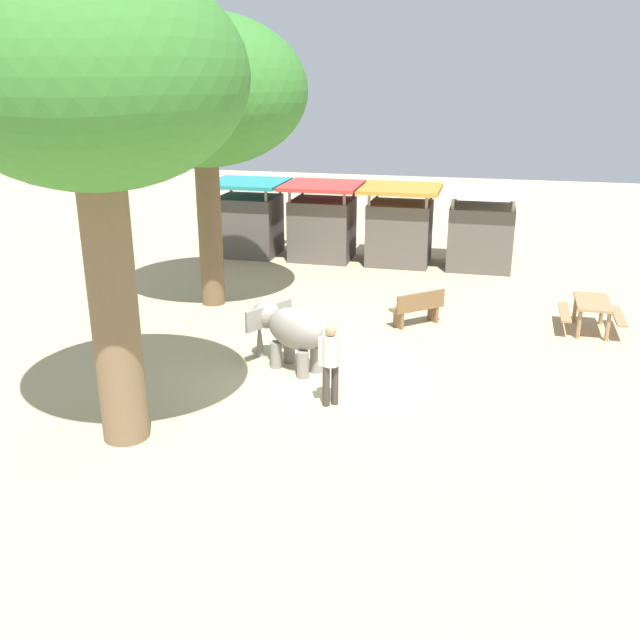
{
  "coord_description": "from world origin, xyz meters",
  "views": [
    {
      "loc": [
        3.12,
        -13.24,
        5.99
      ],
      "look_at": [
        -0.29,
        1.0,
        0.8
      ],
      "focal_mm": 39.37,
      "sensor_mm": 36.0,
      "label": 1
    }
  ],
  "objects_px": {
    "shade_tree_secondary": "(91,86)",
    "picnic_table_near": "(592,308)",
    "market_stall_white": "(481,233)",
    "person_handler": "(331,359)",
    "market_stall_orange": "(400,229)",
    "elephant": "(289,329)",
    "market_stall_teal": "(249,222)",
    "wooden_bench": "(418,307)",
    "market_stall_red": "(322,225)",
    "shade_tree_main": "(203,93)"
  },
  "relations": [
    {
      "from": "shade_tree_secondary",
      "to": "picnic_table_near",
      "type": "bearing_deg",
      "value": 41.26
    },
    {
      "from": "market_stall_white",
      "to": "person_handler",
      "type": "bearing_deg",
      "value": -102.98
    },
    {
      "from": "market_stall_orange",
      "to": "elephant",
      "type": "bearing_deg",
      "value": -97.09
    },
    {
      "from": "person_handler",
      "to": "market_stall_teal",
      "type": "bearing_deg",
      "value": -10.29
    },
    {
      "from": "person_handler",
      "to": "wooden_bench",
      "type": "xyz_separation_m",
      "value": [
        1.14,
        4.85,
        -0.48
      ]
    },
    {
      "from": "shade_tree_secondary",
      "to": "picnic_table_near",
      "type": "relative_size",
      "value": 4.97
    },
    {
      "from": "wooden_bench",
      "to": "market_stall_white",
      "type": "bearing_deg",
      "value": 35.8
    },
    {
      "from": "market_stall_red",
      "to": "market_stall_white",
      "type": "xyz_separation_m",
      "value": [
        5.2,
        0.0,
        0.0
      ]
    },
    {
      "from": "market_stall_teal",
      "to": "market_stall_white",
      "type": "distance_m",
      "value": 7.8
    },
    {
      "from": "elephant",
      "to": "picnic_table_near",
      "type": "height_order",
      "value": "elephant"
    },
    {
      "from": "person_handler",
      "to": "shade_tree_secondary",
      "type": "height_order",
      "value": "shade_tree_secondary"
    },
    {
      "from": "shade_tree_main",
      "to": "shade_tree_secondary",
      "type": "xyz_separation_m",
      "value": [
        1.3,
        -7.36,
        0.29
      ]
    },
    {
      "from": "picnic_table_near",
      "to": "market_stall_orange",
      "type": "relative_size",
      "value": 0.61
    },
    {
      "from": "wooden_bench",
      "to": "market_stall_red",
      "type": "relative_size",
      "value": 0.52
    },
    {
      "from": "shade_tree_main",
      "to": "market_stall_teal",
      "type": "height_order",
      "value": "shade_tree_main"
    },
    {
      "from": "elephant",
      "to": "person_handler",
      "type": "relative_size",
      "value": 1.17
    },
    {
      "from": "shade_tree_secondary",
      "to": "picnic_table_near",
      "type": "xyz_separation_m",
      "value": [
        8.46,
        7.43,
        -5.2
      ]
    },
    {
      "from": "shade_tree_main",
      "to": "picnic_table_near",
      "type": "distance_m",
      "value": 10.93
    },
    {
      "from": "elephant",
      "to": "shade_tree_secondary",
      "type": "height_order",
      "value": "shade_tree_secondary"
    },
    {
      "from": "elephant",
      "to": "person_handler",
      "type": "distance_m",
      "value": 2.01
    },
    {
      "from": "market_stall_red",
      "to": "elephant",
      "type": "bearing_deg",
      "value": -81.1
    },
    {
      "from": "shade_tree_main",
      "to": "market_stall_white",
      "type": "xyz_separation_m",
      "value": [
        6.97,
        5.48,
        -4.36
      ]
    },
    {
      "from": "elephant",
      "to": "market_stall_teal",
      "type": "bearing_deg",
      "value": -37.08
    },
    {
      "from": "elephant",
      "to": "picnic_table_near",
      "type": "distance_m",
      "value": 7.59
    },
    {
      "from": "market_stall_white",
      "to": "elephant",
      "type": "bearing_deg",
      "value": -112.07
    },
    {
      "from": "person_handler",
      "to": "shade_tree_secondary",
      "type": "distance_m",
      "value": 6.14
    },
    {
      "from": "shade_tree_secondary",
      "to": "market_stall_white",
      "type": "xyz_separation_m",
      "value": [
        5.67,
        12.84,
        -4.65
      ]
    },
    {
      "from": "person_handler",
      "to": "market_stall_white",
      "type": "xyz_separation_m",
      "value": [
        2.49,
        10.82,
        0.19
      ]
    },
    {
      "from": "person_handler",
      "to": "market_stall_orange",
      "type": "distance_m",
      "value": 10.82
    },
    {
      "from": "shade_tree_secondary",
      "to": "market_stall_white",
      "type": "relative_size",
      "value": 3.02
    },
    {
      "from": "picnic_table_near",
      "to": "market_stall_white",
      "type": "distance_m",
      "value": 6.12
    },
    {
      "from": "shade_tree_main",
      "to": "market_stall_orange",
      "type": "distance_m",
      "value": 8.25
    },
    {
      "from": "elephant",
      "to": "market_stall_red",
      "type": "bearing_deg",
      "value": -51.81
    },
    {
      "from": "picnic_table_near",
      "to": "market_stall_red",
      "type": "xyz_separation_m",
      "value": [
        -7.99,
        5.41,
        0.55
      ]
    },
    {
      "from": "market_stall_orange",
      "to": "market_stall_white",
      "type": "bearing_deg",
      "value": 0.0
    },
    {
      "from": "person_handler",
      "to": "market_stall_orange",
      "type": "bearing_deg",
      "value": -35.86
    },
    {
      "from": "market_stall_red",
      "to": "market_stall_teal",
      "type": "bearing_deg",
      "value": 180.0
    },
    {
      "from": "market_stall_red",
      "to": "market_stall_white",
      "type": "distance_m",
      "value": 5.2
    },
    {
      "from": "market_stall_teal",
      "to": "shade_tree_secondary",
      "type": "bearing_deg",
      "value": -80.58
    },
    {
      "from": "market_stall_red",
      "to": "picnic_table_near",
      "type": "bearing_deg",
      "value": -34.12
    },
    {
      "from": "market_stall_teal",
      "to": "market_stall_orange",
      "type": "relative_size",
      "value": 1.0
    },
    {
      "from": "elephant",
      "to": "market_stall_red",
      "type": "distance_m",
      "value": 9.37
    },
    {
      "from": "market_stall_red",
      "to": "market_stall_orange",
      "type": "xyz_separation_m",
      "value": [
        2.6,
        0.0,
        0.0
      ]
    },
    {
      "from": "picnic_table_near",
      "to": "market_stall_orange",
      "type": "distance_m",
      "value": 7.66
    },
    {
      "from": "elephant",
      "to": "wooden_bench",
      "type": "relative_size",
      "value": 1.44
    },
    {
      "from": "elephant",
      "to": "market_stall_white",
      "type": "xyz_separation_m",
      "value": [
        3.75,
        9.25,
        0.27
      ]
    },
    {
      "from": "wooden_bench",
      "to": "shade_tree_main",
      "type": "bearing_deg",
      "value": 133.58
    },
    {
      "from": "wooden_bench",
      "to": "market_stall_red",
      "type": "bearing_deg",
      "value": 81.39
    },
    {
      "from": "market_stall_teal",
      "to": "market_stall_red",
      "type": "relative_size",
      "value": 1.0
    },
    {
      "from": "wooden_bench",
      "to": "market_stall_red",
      "type": "height_order",
      "value": "market_stall_red"
    }
  ]
}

